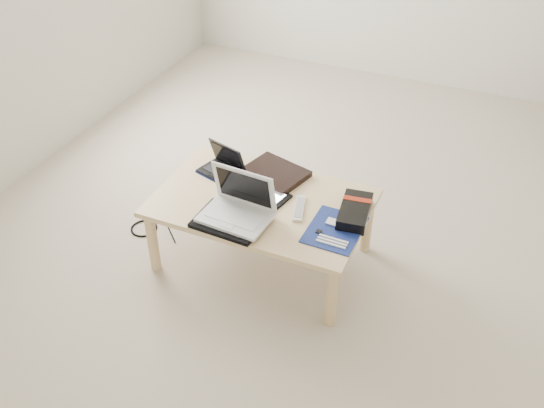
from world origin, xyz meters
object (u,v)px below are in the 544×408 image
at_px(coffee_table, 262,208).
at_px(gpu_box, 355,211).
at_px(netbook, 223,167).
at_px(white_laptop, 238,207).

bearing_deg(coffee_table, gpu_box, 8.07).
height_order(netbook, white_laptop, white_laptop).
distance_m(coffee_table, gpu_box, 0.49).
bearing_deg(white_laptop, coffee_table, 75.89).
distance_m(netbook, white_laptop, 0.42).
distance_m(coffee_table, white_laptop, 0.22).
bearing_deg(gpu_box, netbook, 173.49).
distance_m(coffee_table, netbook, 0.35).
xyz_separation_m(netbook, white_laptop, (0.26, -0.33, 0.04)).
bearing_deg(netbook, white_laptop, -52.12).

